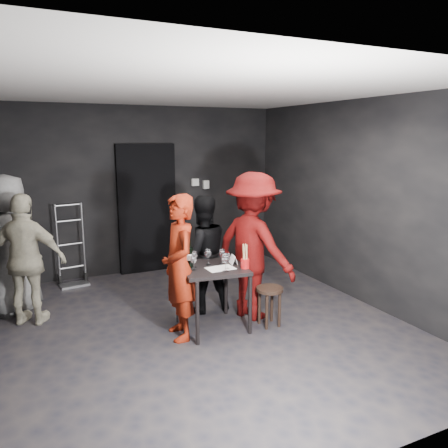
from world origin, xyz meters
name	(u,v)px	position (x,y,z in m)	size (l,w,h in m)	color
floor	(205,326)	(0.00, 0.00, 0.00)	(4.50, 5.00, 0.02)	black
ceiling	(203,90)	(0.00, 0.00, 2.70)	(4.50, 5.00, 0.02)	silver
wall_back	(146,190)	(0.00, 2.50, 1.35)	(4.50, 0.04, 2.70)	black
wall_front	(359,278)	(0.00, -2.50, 1.35)	(4.50, 0.04, 2.70)	black
wall_right	(359,202)	(2.25, 0.00, 1.35)	(0.04, 5.00, 2.70)	black
doorway	(147,209)	(0.00, 2.44, 1.05)	(0.95, 0.10, 2.10)	black
wallbox_upper	(195,182)	(0.85, 2.45, 1.45)	(0.12, 0.06, 0.12)	#B7B7B2
wallbox_lower	(206,185)	(1.05, 2.45, 1.40)	(0.10, 0.06, 0.14)	#B7B7B2
hand_truck	(73,270)	(-1.23, 2.25, 0.22)	(0.41, 0.35, 1.24)	#B2B2B7
tasting_table	(213,275)	(0.07, -0.07, 0.65)	(0.72, 0.72, 0.75)	black
stool	(270,296)	(0.71, -0.29, 0.37)	(0.32, 0.32, 0.47)	black
server_red	(179,262)	(-0.35, -0.12, 0.87)	(0.63, 0.41, 1.73)	maroon
woman_black	(202,254)	(0.17, 0.49, 0.75)	(0.73, 0.40, 1.50)	black
man_maroon	(254,232)	(0.67, 0.04, 1.08)	(1.39, 0.65, 2.16)	#4E0706
bystander_cream	(27,257)	(-1.85, 0.98, 0.83)	(0.97, 0.46, 1.66)	#C0B79B
bystander_grey	(8,233)	(-2.03, 1.44, 1.04)	(1.02, 0.55, 2.08)	slate
tasting_mat	(220,268)	(0.12, -0.18, 0.75)	(0.31, 0.21, 0.00)	white
wine_glass_a	(194,262)	(-0.18, -0.12, 0.84)	(0.07, 0.07, 0.18)	white
wine_glass_b	(194,259)	(-0.14, -0.02, 0.85)	(0.08, 0.08, 0.21)	white
wine_glass_c	(208,256)	(0.05, 0.01, 0.85)	(0.08, 0.08, 0.20)	white
wine_glass_d	(225,262)	(0.13, -0.30, 0.86)	(0.08, 0.08, 0.22)	white
wine_glass_e	(227,261)	(0.18, -0.23, 0.85)	(0.07, 0.07, 0.20)	white
wine_glass_f	(222,256)	(0.21, -0.04, 0.85)	(0.07, 0.07, 0.20)	white
wine_bottle	(190,257)	(-0.18, 0.01, 0.87)	(0.08, 0.08, 0.32)	black
breadstick_cup	(245,257)	(0.38, -0.29, 0.89)	(0.10, 0.10, 0.30)	#AC1011
reserved_card	(232,260)	(0.32, -0.08, 0.80)	(0.08, 0.14, 0.11)	white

